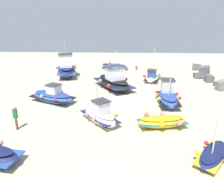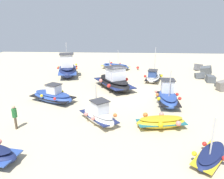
% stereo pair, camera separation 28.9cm
% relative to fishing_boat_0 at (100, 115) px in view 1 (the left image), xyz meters
% --- Properties ---
extents(ground_plane, '(56.41, 56.41, 0.00)m').
position_rel_fishing_boat_0_xyz_m(ground_plane, '(-6.56, 1.80, -0.58)').
color(ground_plane, beige).
extents(fishing_boat_0, '(3.45, 3.17, 2.74)m').
position_rel_fishing_boat_0_xyz_m(fishing_boat_0, '(0.00, 0.00, 0.00)').
color(fishing_boat_0, white).
rests_on(fishing_boat_0, ground_plane).
extents(fishing_boat_1, '(5.90, 4.80, 2.91)m').
position_rel_fishing_boat_0_xyz_m(fishing_boat_1, '(-8.16, 0.63, 0.20)').
color(fishing_boat_1, black).
rests_on(fishing_boat_1, ground_plane).
extents(fishing_boat_2, '(3.23, 4.49, 1.67)m').
position_rel_fishing_boat_0_xyz_m(fishing_boat_2, '(-3.87, -4.58, -0.05)').
color(fishing_boat_2, '#2D4C9E').
rests_on(fishing_boat_2, ground_plane).
extents(fishing_boat_3, '(3.01, 4.53, 2.85)m').
position_rel_fishing_boat_0_xyz_m(fishing_boat_3, '(-17.73, 0.32, -0.15)').
color(fishing_boat_3, '#2D4C9E').
rests_on(fishing_boat_3, ground_plane).
extents(fishing_boat_4, '(2.00, 3.51, 0.84)m').
position_rel_fishing_boat_0_xyz_m(fishing_boat_4, '(0.45, 4.25, -0.19)').
color(fishing_boat_4, gold).
rests_on(fishing_boat_4, ground_plane).
extents(fishing_boat_5, '(3.98, 2.44, 3.89)m').
position_rel_fishing_boat_0_xyz_m(fishing_boat_5, '(-11.42, 5.13, -0.09)').
color(fishing_boat_5, white).
rests_on(fishing_boat_5, ground_plane).
extents(fishing_boat_7, '(5.72, 3.35, 4.28)m').
position_rel_fishing_boat_0_xyz_m(fishing_boat_7, '(-13.00, -5.61, 0.41)').
color(fishing_boat_7, navy).
rests_on(fishing_boat_7, ground_plane).
extents(fishing_boat_8, '(4.01, 2.11, 3.10)m').
position_rel_fishing_boat_0_xyz_m(fishing_boat_8, '(-3.94, 5.45, 0.08)').
color(fishing_boat_8, '#2D4C9E').
rests_on(fishing_boat_8, ground_plane).
extents(fishing_boat_9, '(3.02, 2.71, 2.57)m').
position_rel_fishing_boat_0_xyz_m(fishing_boat_9, '(4.02, 6.25, -0.27)').
color(fishing_boat_9, navy).
rests_on(fishing_boat_9, ground_plane).
extents(person_walking, '(0.32, 0.32, 1.65)m').
position_rel_fishing_boat_0_xyz_m(person_walking, '(1.24, -5.40, 0.37)').
color(person_walking, brown).
rests_on(person_walking, ground_plane).
extents(mooring_buoy_0, '(0.41, 0.41, 0.57)m').
position_rel_fishing_boat_0_xyz_m(mooring_buoy_0, '(-17.23, 3.59, -0.22)').
color(mooring_buoy_0, '#3F3F42').
rests_on(mooring_buoy_0, ground_plane).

